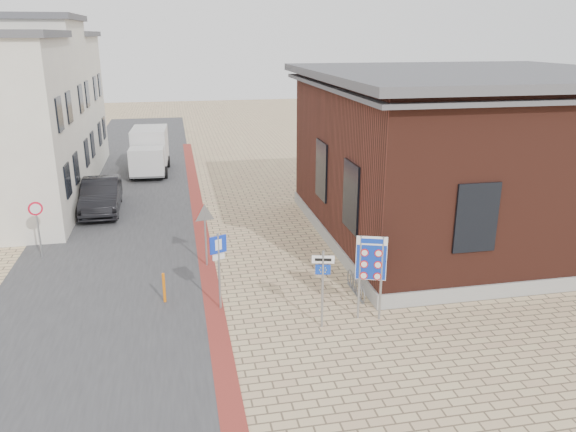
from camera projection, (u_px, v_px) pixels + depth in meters
name	position (u px, v px, depth m)	size (l,w,h in m)	color
ground	(290.00, 335.00, 15.92)	(120.00, 120.00, 0.00)	tan
road_strip	(127.00, 200.00, 28.86)	(7.00, 60.00, 0.02)	#38383A
curb_strip	(201.00, 226.00, 24.86)	(0.60, 40.00, 0.02)	maroon
brick_building	(470.00, 153.00, 23.07)	(13.00, 13.00, 6.80)	gray
townhouse_mid	(14.00, 106.00, 29.21)	(7.40, 6.40, 9.10)	beige
townhouse_far	(40.00, 101.00, 34.92)	(7.40, 6.40, 8.30)	beige
bike_rack	(356.00, 286.00, 18.39)	(0.08, 1.80, 0.60)	slate
sedan	(101.00, 196.00, 26.79)	(1.67, 4.80, 1.58)	black
box_truck	(149.00, 151.00, 34.14)	(2.35, 5.15, 2.65)	slate
border_sign	(371.00, 260.00, 16.28)	(0.86, 0.33, 2.62)	gray
essen_sign	(323.00, 277.00, 15.91)	(0.63, 0.20, 2.37)	gray
parking_sign	(219.00, 258.00, 16.92)	(0.52, 0.25, 2.49)	gray
yield_sign	(205.00, 220.00, 20.15)	(0.83, 0.20, 2.34)	gray
speed_sign	(37.00, 221.00, 20.96)	(0.51, 0.20, 2.24)	gray
bollard	(164.00, 288.00, 17.71)	(0.09, 0.09, 1.00)	orange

